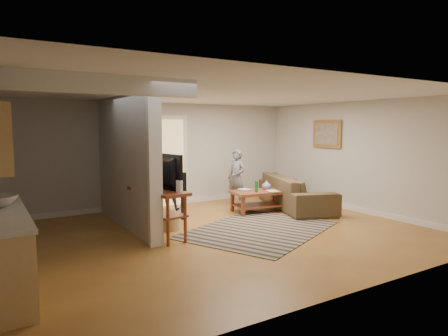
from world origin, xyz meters
The scene contains 11 objects.
ground centered at (0.00, 0.00, 0.00)m, with size 7.50×7.50×0.00m, color brown.
room_shell centered at (-1.07, 0.43, 1.46)m, with size 7.54×6.02×2.52m.
area_rug centered at (0.85, -0.13, 0.01)m, with size 2.85×2.08×0.01m, color black.
sofa centered at (2.81, 1.09, 0.00)m, with size 2.62×1.02×0.77m, color #483A24.
coffee_table centered at (1.82, 1.18, 0.38)m, with size 1.32×0.89×0.73m.
tv_console centered at (-0.93, 0.39, 0.77)m, with size 0.69×1.40×1.15m.
speaker_left centered at (-1.00, 1.20, 0.56)m, with size 0.11×0.11×1.12m, color black.
speaker_right centered at (0.02, 1.40, 0.49)m, with size 0.10×0.10×0.98m, color black.
toy_basket centered at (-0.60, 0.80, 0.17)m, with size 0.47×0.47×0.42m.
child centered at (1.70, 1.96, 0.00)m, with size 0.50×0.33×1.38m, color slate.
toddler centered at (0.15, 2.44, 0.00)m, with size 0.50×0.39×1.03m, color #212245.
Camera 1 is at (-3.54, -6.02, 1.92)m, focal length 32.00 mm.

